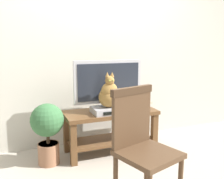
# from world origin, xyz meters

# --- Properties ---
(ground_plane) EXTENTS (12.00, 12.00, 0.00)m
(ground_plane) POSITION_xyz_m (0.00, 0.00, 0.00)
(ground_plane) COLOR #ADA393
(back_wall) EXTENTS (7.00, 0.12, 2.80)m
(back_wall) POSITION_xyz_m (0.00, 0.98, 1.40)
(back_wall) COLOR beige
(back_wall) RESTS_ON ground
(tv_stand) EXTENTS (1.13, 0.48, 0.53)m
(tv_stand) POSITION_xyz_m (0.01, 0.48, 0.37)
(tv_stand) COLOR brown
(tv_stand) RESTS_ON ground
(tv) EXTENTS (0.87, 0.20, 0.62)m
(tv) POSITION_xyz_m (0.01, 0.55, 0.86)
(tv) COLOR #B7B7BC
(tv) RESTS_ON tv_stand
(media_box) EXTENTS (0.39, 0.29, 0.07)m
(media_box) POSITION_xyz_m (-0.04, 0.41, 0.57)
(media_box) COLOR #ADADB2
(media_box) RESTS_ON tv_stand
(cat) EXTENTS (0.24, 0.28, 0.42)m
(cat) POSITION_xyz_m (-0.04, 0.40, 0.76)
(cat) COLOR olive
(cat) RESTS_ON media_box
(wooden_chair) EXTENTS (0.53, 0.53, 1.00)m
(wooden_chair) POSITION_xyz_m (-0.16, -0.61, 0.58)
(wooden_chair) COLOR #513823
(wooden_chair) RESTS_ON ground
(book_stack) EXTENTS (0.26, 0.21, 0.10)m
(book_stack) POSITION_xyz_m (0.40, 0.44, 0.58)
(book_stack) COLOR #33477A
(book_stack) RESTS_ON tv_stand
(potted_plant) EXTENTS (0.37, 0.37, 0.70)m
(potted_plant) POSITION_xyz_m (-0.76, 0.44, 0.43)
(potted_plant) COLOR #9E6B4C
(potted_plant) RESTS_ON ground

